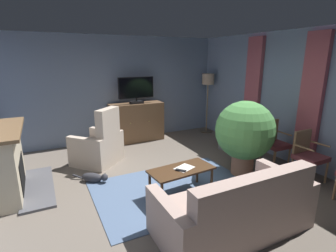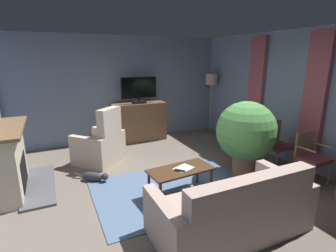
{
  "view_description": "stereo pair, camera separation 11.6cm",
  "coord_description": "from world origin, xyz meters",
  "px_view_note": "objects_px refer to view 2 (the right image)",
  "views": [
    {
      "loc": [
        -1.86,
        -3.35,
        2.17
      ],
      "look_at": [
        0.01,
        0.37,
        1.05
      ],
      "focal_mm": 27.38,
      "sensor_mm": 36.0,
      "label": 1
    },
    {
      "loc": [
        -1.75,
        -3.4,
        2.17
      ],
      "look_at": [
        0.01,
        0.37,
        1.05
      ],
      "focal_mm": 27.38,
      "sensor_mm": 36.0,
      "label": 2
    }
  ],
  "objects_px": {
    "television": "(139,89)",
    "cat": "(94,177)",
    "tv_remote": "(180,171)",
    "armchair_by_fireplace": "(101,146)",
    "potted_plant_small_fern_corner": "(246,133)",
    "floor_lamp": "(211,87)",
    "fireplace": "(8,162)",
    "side_chair_mid_row": "(310,155)",
    "side_chair_beside_plant": "(276,142)",
    "potted_plant_tall_palm_by_window": "(229,129)",
    "tv_cabinet": "(139,123)",
    "coffee_table": "(181,172)",
    "sofa_floral": "(233,211)",
    "folded_newspaper": "(184,168)"
  },
  "relations": [
    {
      "from": "coffee_table",
      "to": "potted_plant_tall_palm_by_window",
      "type": "distance_m",
      "value": 2.5
    },
    {
      "from": "fireplace",
      "to": "tv_remote",
      "type": "relative_size",
      "value": 9.31
    },
    {
      "from": "television",
      "to": "potted_plant_tall_palm_by_window",
      "type": "relative_size",
      "value": 1.06
    },
    {
      "from": "coffee_table",
      "to": "potted_plant_tall_palm_by_window",
      "type": "bearing_deg",
      "value": 34.69
    },
    {
      "from": "fireplace",
      "to": "side_chair_mid_row",
      "type": "xyz_separation_m",
      "value": [
        4.78,
        -1.84,
        -0.03
      ]
    },
    {
      "from": "coffee_table",
      "to": "side_chair_beside_plant",
      "type": "bearing_deg",
      "value": 5.29
    },
    {
      "from": "sofa_floral",
      "to": "potted_plant_small_fern_corner",
      "type": "height_order",
      "value": "potted_plant_small_fern_corner"
    },
    {
      "from": "tv_cabinet",
      "to": "folded_newspaper",
      "type": "height_order",
      "value": "tv_cabinet"
    },
    {
      "from": "tv_cabinet",
      "to": "folded_newspaper",
      "type": "distance_m",
      "value": 3.02
    },
    {
      "from": "sofa_floral",
      "to": "floor_lamp",
      "type": "height_order",
      "value": "floor_lamp"
    },
    {
      "from": "tv_remote",
      "to": "side_chair_mid_row",
      "type": "bearing_deg",
      "value": -139.83
    },
    {
      "from": "coffee_table",
      "to": "cat",
      "type": "bearing_deg",
      "value": 137.58
    },
    {
      "from": "potted_plant_tall_palm_by_window",
      "to": "floor_lamp",
      "type": "relative_size",
      "value": 0.51
    },
    {
      "from": "tv_cabinet",
      "to": "floor_lamp",
      "type": "height_order",
      "value": "floor_lamp"
    },
    {
      "from": "tv_cabinet",
      "to": "tv_remote",
      "type": "bearing_deg",
      "value": -97.15
    },
    {
      "from": "tv_remote",
      "to": "armchair_by_fireplace",
      "type": "bearing_deg",
      "value": -15.4
    },
    {
      "from": "side_chair_mid_row",
      "to": "coffee_table",
      "type": "bearing_deg",
      "value": 166.5
    },
    {
      "from": "television",
      "to": "side_chair_beside_plant",
      "type": "height_order",
      "value": "television"
    },
    {
      "from": "television",
      "to": "floor_lamp",
      "type": "distance_m",
      "value": 2.15
    },
    {
      "from": "potted_plant_tall_palm_by_window",
      "to": "folded_newspaper",
      "type": "bearing_deg",
      "value": -144.61
    },
    {
      "from": "coffee_table",
      "to": "folded_newspaper",
      "type": "relative_size",
      "value": 3.6
    },
    {
      "from": "side_chair_beside_plant",
      "to": "folded_newspaper",
      "type": "bearing_deg",
      "value": -174.58
    },
    {
      "from": "television",
      "to": "side_chair_mid_row",
      "type": "distance_m",
      "value": 4.11
    },
    {
      "from": "tv_cabinet",
      "to": "television",
      "type": "height_order",
      "value": "television"
    },
    {
      "from": "floor_lamp",
      "to": "potted_plant_small_fern_corner",
      "type": "bearing_deg",
      "value": -111.25
    },
    {
      "from": "coffee_table",
      "to": "folded_newspaper",
      "type": "bearing_deg",
      "value": -0.56
    },
    {
      "from": "armchair_by_fireplace",
      "to": "sofa_floral",
      "type": "bearing_deg",
      "value": -70.87
    },
    {
      "from": "television",
      "to": "side_chair_mid_row",
      "type": "relative_size",
      "value": 1.03
    },
    {
      "from": "coffee_table",
      "to": "folded_newspaper",
      "type": "distance_m",
      "value": 0.08
    },
    {
      "from": "potted_plant_small_fern_corner",
      "to": "potted_plant_tall_palm_by_window",
      "type": "bearing_deg",
      "value": 63.63
    },
    {
      "from": "tv_remote",
      "to": "floor_lamp",
      "type": "distance_m",
      "value": 3.97
    },
    {
      "from": "tv_cabinet",
      "to": "coffee_table",
      "type": "distance_m",
      "value": 3.03
    },
    {
      "from": "fireplace",
      "to": "tv_cabinet",
      "type": "distance_m",
      "value": 3.31
    },
    {
      "from": "fireplace",
      "to": "folded_newspaper",
      "type": "relative_size",
      "value": 5.27
    },
    {
      "from": "armchair_by_fireplace",
      "to": "side_chair_beside_plant",
      "type": "bearing_deg",
      "value": -28.26
    },
    {
      "from": "tv_cabinet",
      "to": "potted_plant_tall_palm_by_window",
      "type": "bearing_deg",
      "value": -42.62
    },
    {
      "from": "tv_cabinet",
      "to": "armchair_by_fireplace",
      "type": "bearing_deg",
      "value": -138.6
    },
    {
      "from": "folded_newspaper",
      "to": "floor_lamp",
      "type": "relative_size",
      "value": 0.17
    },
    {
      "from": "potted_plant_small_fern_corner",
      "to": "cat",
      "type": "xyz_separation_m",
      "value": [
        -2.62,
        0.92,
        -0.75
      ]
    },
    {
      "from": "side_chair_mid_row",
      "to": "side_chair_beside_plant",
      "type": "xyz_separation_m",
      "value": [
        0.0,
        0.76,
        0.01
      ]
    },
    {
      "from": "floor_lamp",
      "to": "sofa_floral",
      "type": "bearing_deg",
      "value": -120.41
    },
    {
      "from": "potted_plant_small_fern_corner",
      "to": "floor_lamp",
      "type": "bearing_deg",
      "value": 68.75
    },
    {
      "from": "fireplace",
      "to": "coffee_table",
      "type": "distance_m",
      "value": 2.81
    },
    {
      "from": "television",
      "to": "cat",
      "type": "xyz_separation_m",
      "value": [
        -1.52,
        -1.87,
        -1.29
      ]
    },
    {
      "from": "sofa_floral",
      "to": "floor_lamp",
      "type": "xyz_separation_m",
      "value": [
        2.32,
        3.96,
        1.05
      ]
    },
    {
      "from": "television",
      "to": "floor_lamp",
      "type": "relative_size",
      "value": 0.54
    },
    {
      "from": "tv_cabinet",
      "to": "coffee_table",
      "type": "relative_size",
      "value": 1.3
    },
    {
      "from": "armchair_by_fireplace",
      "to": "potted_plant_tall_palm_by_window",
      "type": "xyz_separation_m",
      "value": [
        2.95,
        -0.5,
        0.14
      ]
    },
    {
      "from": "tv_cabinet",
      "to": "potted_plant_small_fern_corner",
      "type": "distance_m",
      "value": 3.07
    },
    {
      "from": "fireplace",
      "to": "armchair_by_fireplace",
      "type": "height_order",
      "value": "armchair_by_fireplace"
    }
  ]
}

